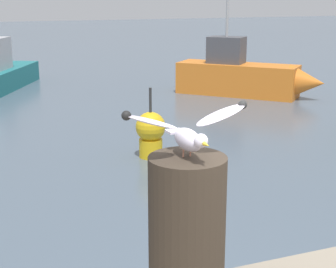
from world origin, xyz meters
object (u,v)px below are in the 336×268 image
Objects in this scene: channel_buoy at (151,133)px; seagull at (188,131)px; mooring_post at (187,235)px; boat_orange at (248,76)px.

seagull is at bearing -108.23° from channel_buoy.
seagull reaches higher than mooring_post.
channel_buoy is at bearing 71.76° from mooring_post.
mooring_post is 13.76m from boat_orange.
channel_buoy is (-4.84, -4.82, -0.11)m from boat_orange.
seagull is 7.50m from channel_buoy.
boat_orange reaches higher than seagull.
boat_orange is (7.11, 11.71, -1.27)m from mooring_post.
mooring_post is 1.25× the size of seagull.
boat_orange reaches higher than channel_buoy.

